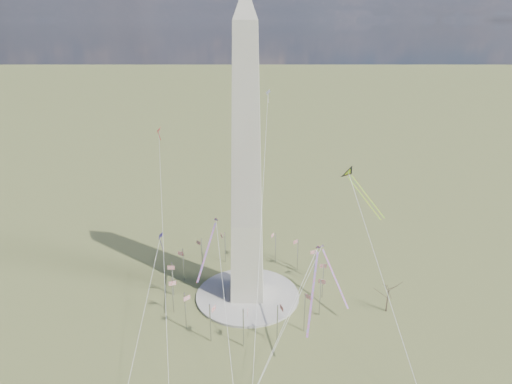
{
  "coord_description": "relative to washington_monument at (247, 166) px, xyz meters",
  "views": [
    {
      "loc": [
        6.86,
        -136.51,
        90.63
      ],
      "look_at": [
        2.96,
        0.0,
        39.17
      ],
      "focal_mm": 32.0,
      "sensor_mm": 36.0,
      "label": 1
    }
  ],
  "objects": [
    {
      "name": "flagpole_ring",
      "position": [
        -0.0,
        -0.0,
        -40.68
      ],
      "size": [
        54.4,
        54.4,
        13.0
      ],
      "color": "#B7B8BD",
      "rests_on": "ground"
    },
    {
      "name": "tree_near",
      "position": [
        46.52,
        -7.3,
        -39.51
      ],
      "size": [
        6.77,
        6.77,
        11.85
      ],
      "color": "#4F3F2F",
      "rests_on": "ground"
    },
    {
      "name": "kite_small_red",
      "position": [
        -34.23,
        29.62,
        3.99
      ],
      "size": [
        1.27,
        2.1,
        5.04
      ],
      "rotation": [
        0.0,
        0.0,
        2.84
      ],
      "color": "red",
      "rests_on": "ground"
    },
    {
      "name": "kite_streamer_left",
      "position": [
        20.58,
        -21.06,
        -26.81
      ],
      "size": [
        5.97,
        23.59,
        16.34
      ],
      "rotation": [
        0.0,
        0.0,
        2.95
      ],
      "color": "#F4263C",
      "rests_on": "ground"
    },
    {
      "name": "kite_diamond_purple",
      "position": [
        -29.46,
        1.94,
        -26.61
      ],
      "size": [
        1.6,
        2.65,
        8.09
      ],
      "rotation": [
        0.0,
        0.0,
        2.9
      ],
      "color": "navy",
      "rests_on": "ground"
    },
    {
      "name": "ground",
      "position": [
        0.0,
        0.0,
        -47.95
      ],
      "size": [
        2000.0,
        2000.0,
        0.0
      ],
      "primitive_type": "plane",
      "color": "brown",
      "rests_on": "ground"
    },
    {
      "name": "washington_monument",
      "position": [
        0.0,
        0.0,
        0.0
      ],
      "size": [
        15.56,
        15.56,
        100.0
      ],
      "color": "beige",
      "rests_on": "plaza"
    },
    {
      "name": "plaza",
      "position": [
        0.0,
        0.0,
        -47.55
      ],
      "size": [
        36.0,
        36.0,
        0.8
      ],
      "primitive_type": "cylinder",
      "color": "#A29D94",
      "rests_on": "ground"
    },
    {
      "name": "kite_streamer_right",
      "position": [
        28.37,
        -0.6,
        -35.72
      ],
      "size": [
        8.32,
        19.21,
        13.81
      ],
      "rotation": [
        0.0,
        0.0,
        3.51
      ],
      "color": "#F4263C",
      "rests_on": "ground"
    },
    {
      "name": "kite_delta_black",
      "position": [
        34.83,
        11.32,
        -6.68
      ],
      "size": [
        14.43,
        16.46,
        14.73
      ],
      "rotation": [
        0.0,
        0.0,
        3.82
      ],
      "color": "black",
      "rests_on": "ground"
    },
    {
      "name": "kite_small_white",
      "position": [
        6.46,
        38.12,
        16.85
      ],
      "size": [
        1.76,
        1.81,
        5.15
      ],
      "rotation": [
        0.0,
        0.0,
        3.07
      ],
      "color": "white",
      "rests_on": "ground"
    },
    {
      "name": "kite_streamer_mid",
      "position": [
        -11.57,
        -7.47,
        -22.94
      ],
      "size": [
        5.2,
        19.21,
        13.33
      ],
      "rotation": [
        0.0,
        0.0,
        2.93
      ],
      "color": "#F4263C",
      "rests_on": "ground"
    }
  ]
}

